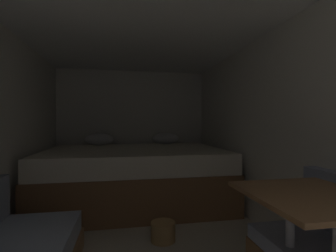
% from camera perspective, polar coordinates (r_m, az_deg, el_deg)
% --- Properties ---
extents(ground_plane, '(6.69, 6.69, 0.00)m').
position_cam_1_polar(ground_plane, '(2.51, -5.65, -26.65)').
color(ground_plane, '#B2A893').
extents(wall_back, '(2.72, 0.05, 2.10)m').
position_cam_1_polar(wall_back, '(4.60, -8.15, -0.56)').
color(wall_back, silver).
rests_on(wall_back, ground).
extents(wall_right, '(0.05, 4.69, 2.10)m').
position_cam_1_polar(wall_right, '(2.70, 23.95, -1.57)').
color(wall_right, silver).
rests_on(wall_right, ground).
extents(ceiling_slab, '(2.72, 4.69, 0.05)m').
position_cam_1_polar(ceiling_slab, '(2.43, -5.73, 24.24)').
color(ceiling_slab, white).
rests_on(ceiling_slab, wall_left).
extents(bed, '(2.50, 1.78, 0.98)m').
position_cam_1_polar(bed, '(3.72, -7.53, -11.05)').
color(bed, brown).
rests_on(bed, ground).
extents(dinette_table, '(0.64, 0.68, 0.78)m').
position_cam_1_polar(dinette_table, '(1.60, 30.05, -17.17)').
color(dinette_table, brown).
rests_on(dinette_table, ground).
extents(wicker_basket, '(0.24, 0.24, 0.18)m').
position_cam_1_polar(wicker_basket, '(2.64, -1.14, -23.05)').
color(wicker_basket, olive).
rests_on(wicker_basket, ground).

